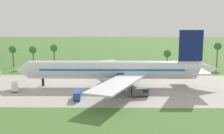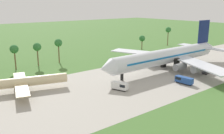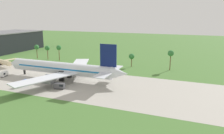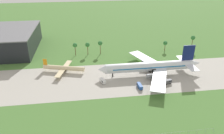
{
  "view_description": "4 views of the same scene",
  "coord_description": "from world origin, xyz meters",
  "px_view_note": "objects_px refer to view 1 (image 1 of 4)",
  "views": [
    {
      "loc": [
        27.45,
        -92.96,
        22.73
      ],
      "look_at": [
        26.3,
        2.76,
        6.76
      ],
      "focal_mm": 45.0,
      "sensor_mm": 36.0,
      "label": 1
    },
    {
      "loc": [
        -54.83,
        -62.51,
        27.08
      ],
      "look_at": [
        -2.51,
        2.76,
        5.76
      ],
      "focal_mm": 40.0,
      "sensor_mm": 36.0,
      "label": 2
    },
    {
      "loc": [
        91.75,
        -89.29,
        32.6
      ],
      "look_at": [
        55.11,
        2.76,
        8.9
      ],
      "focal_mm": 35.0,
      "sensor_mm": 36.0,
      "label": 3
    },
    {
      "loc": [
        -15.78,
        -123.67,
        69.97
      ],
      "look_at": [
        1.99,
        5.0,
        6.0
      ],
      "focal_mm": 35.0,
      "sensor_mm": 36.0,
      "label": 4
    }
  ],
  "objects_px": {
    "jet_airliner": "(117,70)",
    "baggage_tug": "(15,87)",
    "fuel_truck": "(140,92)",
    "catering_van": "(77,94)"
  },
  "relations": [
    {
      "from": "catering_van",
      "to": "baggage_tug",
      "type": "bearing_deg",
      "value": 157.89
    },
    {
      "from": "baggage_tug",
      "to": "fuel_truck",
      "type": "xyz_separation_m",
      "value": [
        40.19,
        -6.34,
        0.08
      ]
    },
    {
      "from": "baggage_tug",
      "to": "catering_van",
      "type": "bearing_deg",
      "value": -22.11
    },
    {
      "from": "jet_airliner",
      "to": "baggage_tug",
      "type": "distance_m",
      "value": 34.38
    },
    {
      "from": "baggage_tug",
      "to": "jet_airliner",
      "type": "bearing_deg",
      "value": 12.69
    },
    {
      "from": "jet_airliner",
      "to": "baggage_tug",
      "type": "bearing_deg",
      "value": -167.31
    },
    {
      "from": "jet_airliner",
      "to": "fuel_truck",
      "type": "distance_m",
      "value": 16.04
    },
    {
      "from": "jet_airliner",
      "to": "catering_van",
      "type": "xyz_separation_m",
      "value": [
        -11.73,
        -16.24,
        -4.37
      ]
    },
    {
      "from": "jet_airliner",
      "to": "fuel_truck",
      "type": "xyz_separation_m",
      "value": [
        6.92,
        -13.83,
        -4.25
      ]
    },
    {
      "from": "jet_airliner",
      "to": "catering_van",
      "type": "relative_size",
      "value": 10.97
    }
  ]
}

